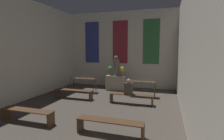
{
  "coord_description": "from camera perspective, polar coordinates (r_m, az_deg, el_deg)",
  "views": [
    {
      "loc": [
        2.87,
        0.32,
        2.35
      ],
      "look_at": [
        0.0,
        9.41,
        1.27
      ],
      "focal_mm": 28.0,
      "sensor_mm": 36.0,
      "label": 1
    }
  ],
  "objects": [
    {
      "name": "wall_back",
      "position": [
        11.26,
        2.77,
        6.77
      ],
      "size": [
        7.14,
        0.16,
        4.77
      ],
      "color": "silver",
      "rests_on": "ground_plane"
    },
    {
      "name": "wall_right",
      "position": [
        5.29,
        24.63,
        6.27
      ],
      "size": [
        0.12,
        11.39,
        4.77
      ],
      "color": "silver",
      "rests_on": "ground_plane"
    },
    {
      "name": "altar",
      "position": [
        10.48,
        1.32,
        -4.1
      ],
      "size": [
        1.11,
        0.68,
        0.86
      ],
      "color": "#ADA38E",
      "rests_on": "ground_plane"
    },
    {
      "name": "statue",
      "position": [
        10.34,
        1.34,
        1.14
      ],
      "size": [
        0.36,
        0.36,
        1.18
      ],
      "color": "slate",
      "rests_on": "altar"
    },
    {
      "name": "flower_vase_left",
      "position": [
        10.47,
        -0.56,
        0.1
      ],
      "size": [
        0.3,
        0.3,
        0.54
      ],
      "color": "#937A5B",
      "rests_on": "altar"
    },
    {
      "name": "flower_vase_right",
      "position": [
        10.27,
        3.26,
        -0.03
      ],
      "size": [
        0.3,
        0.3,
        0.54
      ],
      "color": "#937A5B",
      "rests_on": "altar"
    },
    {
      "name": "candle_rack_left",
      "position": [
        10.03,
        -9.42,
        -3.22
      ],
      "size": [
        1.47,
        0.41,
        0.97
      ],
      "color": "#473823",
      "rests_on": "ground_plane"
    },
    {
      "name": "candle_rack_right",
      "position": [
        9.05,
        9.37,
        -4.28
      ],
      "size": [
        1.47,
        0.41,
        0.96
      ],
      "color": "#473823",
      "rests_on": "ground_plane"
    },
    {
      "name": "pew_second_left",
      "position": [
        6.47,
        -26.0,
        -12.53
      ],
      "size": [
        1.88,
        0.36,
        0.43
      ],
      "color": "#4C331E",
      "rests_on": "ground_plane"
    },
    {
      "name": "pew_second_right",
      "position": [
        5.06,
        -0.71,
        -17.27
      ],
      "size": [
        1.88,
        0.36,
        0.43
      ],
      "color": "#4C331E",
      "rests_on": "ground_plane"
    },
    {
      "name": "pew_back_left",
      "position": [
        8.78,
        -12.38,
        -7.09
      ],
      "size": [
        1.88,
        0.36,
        0.43
      ],
      "color": "#4C331E",
      "rests_on": "ground_plane"
    },
    {
      "name": "pew_back_right",
      "position": [
        7.8,
        6.27,
        -8.7
      ],
      "size": [
        1.88,
        0.36,
        0.43
      ],
      "color": "#4C331E",
      "rests_on": "ground_plane"
    },
    {
      "name": "person_seated",
      "position": [
        7.73,
        5.4,
        -5.72
      ],
      "size": [
        0.36,
        0.24,
        0.68
      ],
      "color": "#4C4238",
      "rests_on": "pew_back_right"
    }
  ]
}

